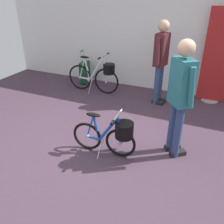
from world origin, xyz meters
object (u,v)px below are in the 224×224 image
at_px(floor_banner_stand, 217,62).
at_px(visitor_browsing, 161,58).
at_px(display_bike_left, 98,75).
at_px(visitor_near_wall, 180,94).
at_px(folding_bike_foreground, 112,134).
at_px(rolling_suitcase, 85,72).

xyz_separation_m(floor_banner_stand, visitor_browsing, (-1.04, -0.55, 0.10)).
xyz_separation_m(floor_banner_stand, display_bike_left, (-2.47, -0.55, -0.44)).
xyz_separation_m(visitor_near_wall, visitor_browsing, (-0.66, 1.67, 0.01)).
bearing_deg(floor_banner_stand, folding_bike_foreground, -114.67).
bearing_deg(display_bike_left, folding_bike_foreground, -58.35).
bearing_deg(rolling_suitcase, display_bike_left, -36.57).
distance_m(visitor_near_wall, rolling_suitcase, 3.48).
distance_m(display_bike_left, visitor_near_wall, 2.72).
bearing_deg(visitor_browsing, rolling_suitcase, 167.74).
bearing_deg(display_bike_left, visitor_browsing, 0.23).
bearing_deg(floor_banner_stand, visitor_browsing, -152.32).
bearing_deg(visitor_near_wall, display_bike_left, 141.43).
bearing_deg(folding_bike_foreground, display_bike_left, 121.65).
bearing_deg(floor_banner_stand, visitor_near_wall, -99.86).
height_order(display_bike_left, visitor_near_wall, visitor_near_wall).
distance_m(display_bike_left, visitor_browsing, 1.52).
distance_m(visitor_near_wall, visitor_browsing, 1.79).
distance_m(visitor_browsing, rolling_suitcase, 2.18).
height_order(folding_bike_foreground, rolling_suitcase, rolling_suitcase).
relative_size(floor_banner_stand, display_bike_left, 1.47).
bearing_deg(rolling_suitcase, floor_banner_stand, 2.00).
height_order(display_bike_left, rolling_suitcase, display_bike_left).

